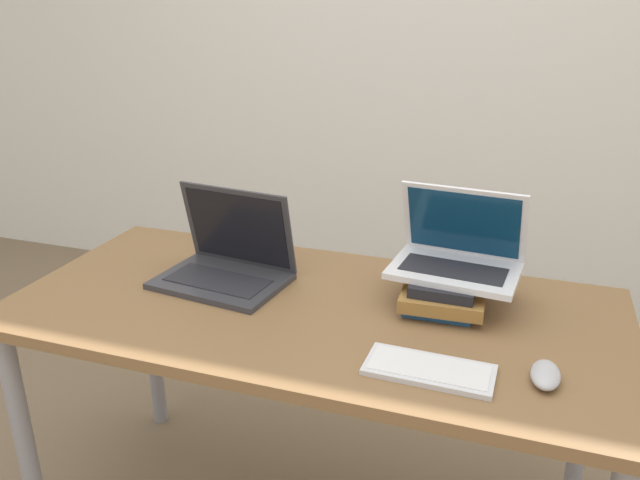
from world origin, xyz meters
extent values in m
cube|color=silver|center=(0.00, 2.00, 1.35)|extent=(8.00, 0.05, 2.70)
cube|color=brown|center=(0.00, 0.36, 0.72)|extent=(1.54, 0.72, 0.03)
cylinder|color=gray|center=(-0.71, 0.06, 0.35)|extent=(0.05, 0.05, 0.71)
cylinder|color=gray|center=(-0.71, 0.66, 0.35)|extent=(0.05, 0.05, 0.71)
cylinder|color=gray|center=(0.71, 0.66, 0.35)|extent=(0.05, 0.05, 0.71)
cube|color=#333338|center=(-0.28, 0.40, 0.75)|extent=(0.36, 0.28, 0.02)
cube|color=#232328|center=(-0.28, 0.39, 0.76)|extent=(0.29, 0.16, 0.00)
cube|color=#333338|center=(-0.27, 0.50, 0.87)|extent=(0.34, 0.10, 0.23)
cube|color=black|center=(-0.27, 0.49, 0.87)|extent=(0.31, 0.08, 0.21)
cube|color=#235693|center=(0.31, 0.48, 0.75)|extent=(0.17, 0.22, 0.02)
cube|color=olive|center=(0.31, 0.49, 0.78)|extent=(0.21, 0.28, 0.03)
cube|color=black|center=(0.31, 0.49, 0.81)|extent=(0.16, 0.24, 0.03)
cube|color=silver|center=(0.33, 0.49, 0.83)|extent=(0.33, 0.24, 0.02)
cube|color=#232328|center=(0.33, 0.48, 0.84)|extent=(0.26, 0.13, 0.00)
cube|color=silver|center=(0.34, 0.56, 0.94)|extent=(0.32, 0.11, 0.20)
cube|color=#0A2D4C|center=(0.34, 0.55, 0.93)|extent=(0.28, 0.10, 0.17)
cube|color=silver|center=(0.33, 0.15, 0.75)|extent=(0.27, 0.13, 0.01)
cube|color=silver|center=(0.33, 0.15, 0.75)|extent=(0.25, 0.10, 0.00)
ellipsoid|color=#B2B2B7|center=(0.56, 0.20, 0.76)|extent=(0.06, 0.11, 0.03)
camera|label=1|loc=(0.47, -0.96, 1.46)|focal=35.00mm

